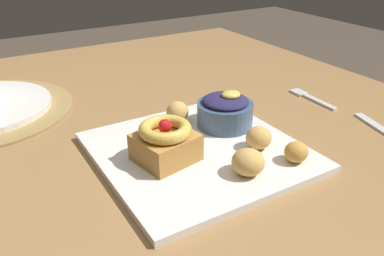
{
  "coord_description": "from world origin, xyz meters",
  "views": [
    {
      "loc": [
        -0.24,
        -0.63,
        1.06
      ],
      "look_at": [
        0.05,
        -0.14,
        0.77
      ],
      "focal_mm": 37.19,
      "sensor_mm": 36.0,
      "label": 1
    }
  ],
  "objects": [
    {
      "name": "dining_table",
      "position": [
        0.0,
        0.0,
        0.64
      ],
      "size": [
        1.22,
        1.16,
        0.73
      ],
      "color": "olive",
      "rests_on": "ground_plane"
    },
    {
      "name": "front_plate",
      "position": [
        0.05,
        -0.16,
        0.74
      ],
      "size": [
        0.31,
        0.31,
        0.01
      ],
      "primitive_type": "cube",
      "color": "white",
      "rests_on": "dining_table"
    },
    {
      "name": "cake_slice",
      "position": [
        -0.01,
        -0.16,
        0.77
      ],
      "size": [
        0.1,
        0.09,
        0.07
      ],
      "rotation": [
        0.0,
        0.0,
        0.19
      ],
      "color": "#B77F3D",
      "rests_on": "front_plate"
    },
    {
      "name": "berry_ramekin",
      "position": [
        0.14,
        -0.11,
        0.77
      ],
      "size": [
        0.1,
        0.1,
        0.07
      ],
      "color": "#3D5675",
      "rests_on": "front_plate"
    },
    {
      "name": "fritter_front",
      "position": [
        0.14,
        -0.21,
        0.76
      ],
      "size": [
        0.04,
        0.04,
        0.04
      ],
      "primitive_type": "ellipsoid",
      "color": "tan",
      "rests_on": "front_plate"
    },
    {
      "name": "fritter_middle",
      "position": [
        0.07,
        -0.06,
        0.76
      ],
      "size": [
        0.04,
        0.04,
        0.04
      ],
      "primitive_type": "ellipsoid",
      "color": "tan",
      "rests_on": "front_plate"
    },
    {
      "name": "fritter_back",
      "position": [
        0.08,
        -0.26,
        0.76
      ],
      "size": [
        0.05,
        0.05,
        0.04
      ],
      "primitive_type": "ellipsoid",
      "color": "tan",
      "rests_on": "front_plate"
    },
    {
      "name": "fritter_extra",
      "position": [
        0.16,
        -0.27,
        0.76
      ],
      "size": [
        0.04,
        0.03,
        0.03
      ],
      "primitive_type": "ellipsoid",
      "color": "gold",
      "rests_on": "front_plate"
    },
    {
      "name": "fork",
      "position": [
        0.39,
        -0.08,
        0.73
      ],
      "size": [
        0.03,
        0.13,
        0.0
      ],
      "rotation": [
        0.0,
        0.0,
        1.53
      ],
      "color": "silver",
      "rests_on": "dining_table"
    }
  ]
}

